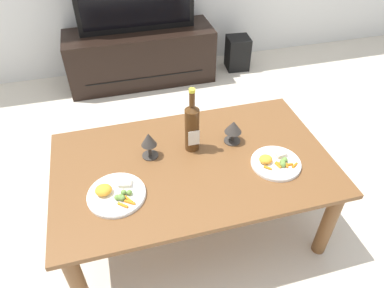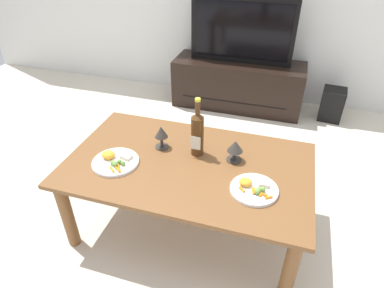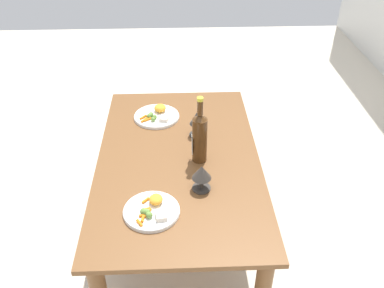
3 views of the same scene
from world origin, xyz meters
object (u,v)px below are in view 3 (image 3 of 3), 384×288
object	(u,v)px
dinner_plate_right	(152,210)
dinner_plate_left	(157,115)
goblet_left	(197,120)
goblet_right	(202,174)
dining_table	(179,169)
wine_bottle	(200,136)

from	to	relation	value
dinner_plate_right	dinner_plate_left	bearing A→B (deg)	-180.00
goblet_left	goblet_right	world-z (taller)	goblet_left
dining_table	goblet_left	world-z (taller)	goblet_left
dinner_plate_right	dining_table	bearing A→B (deg)	162.74
goblet_right	dinner_plate_left	distance (m)	0.66
dining_table	goblet_right	xyz separation A→B (m)	(0.24, 0.10, 0.16)
wine_bottle	goblet_right	distance (m)	0.22
wine_bottle	goblet_right	bearing A→B (deg)	-0.74
wine_bottle	dinner_plate_right	bearing A→B (deg)	-31.71
wine_bottle	dinner_plate_right	world-z (taller)	wine_bottle
goblet_left	goblet_right	bearing A→B (deg)	0.00
goblet_right	dinner_plate_right	bearing A→B (deg)	-56.91
goblet_left	goblet_right	distance (m)	0.43
goblet_right	goblet_left	bearing A→B (deg)	180.00
wine_bottle	goblet_left	world-z (taller)	wine_bottle
wine_bottle	dining_table	bearing A→B (deg)	-102.24
wine_bottle	goblet_left	size ratio (longest dim) A/B	2.47
dining_table	dinner_plate_left	world-z (taller)	dinner_plate_left
dining_table	dinner_plate_right	xyz separation A→B (m)	(0.38, -0.12, 0.09)
wine_bottle	goblet_left	distance (m)	0.22
dinner_plate_right	goblet_left	bearing A→B (deg)	159.16
dining_table	dinner_plate_right	size ratio (longest dim) A/B	5.59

